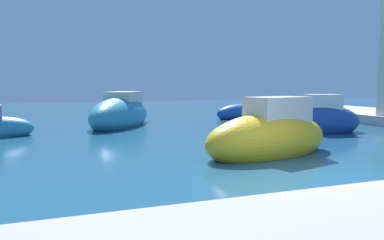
{
  "coord_description": "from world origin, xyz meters",
  "views": [
    {
      "loc": [
        -5.2,
        -6.49,
        2.08
      ],
      "look_at": [
        0.28,
        8.54,
        0.55
      ],
      "focal_mm": 34.0,
      "sensor_mm": 36.0,
      "label": 1
    }
  ],
  "objects_px": {
    "moored_boat_0": "(270,137)",
    "moored_boat_3": "(243,113)",
    "moored_boat_1": "(314,120)",
    "moored_boat_4": "(121,114)"
  },
  "relations": [
    {
      "from": "moored_boat_0",
      "to": "moored_boat_3",
      "type": "height_order",
      "value": "moored_boat_0"
    },
    {
      "from": "moored_boat_1",
      "to": "moored_boat_4",
      "type": "height_order",
      "value": "moored_boat_4"
    },
    {
      "from": "moored_boat_1",
      "to": "moored_boat_3",
      "type": "distance_m",
      "value": 6.96
    },
    {
      "from": "moored_boat_1",
      "to": "moored_boat_3",
      "type": "height_order",
      "value": "moored_boat_1"
    },
    {
      "from": "moored_boat_1",
      "to": "moored_boat_0",
      "type": "bearing_deg",
      "value": 49.51
    },
    {
      "from": "moored_boat_3",
      "to": "moored_boat_4",
      "type": "bearing_deg",
      "value": -172.69
    },
    {
      "from": "moored_boat_0",
      "to": "moored_boat_3",
      "type": "relative_size",
      "value": 1.34
    },
    {
      "from": "moored_boat_4",
      "to": "moored_boat_3",
      "type": "bearing_deg",
      "value": 130.03
    },
    {
      "from": "moored_boat_1",
      "to": "moored_boat_4",
      "type": "bearing_deg",
      "value": -25.79
    },
    {
      "from": "moored_boat_0",
      "to": "moored_boat_1",
      "type": "xyz_separation_m",
      "value": [
        4.75,
        3.91,
        -0.03
      ]
    }
  ]
}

